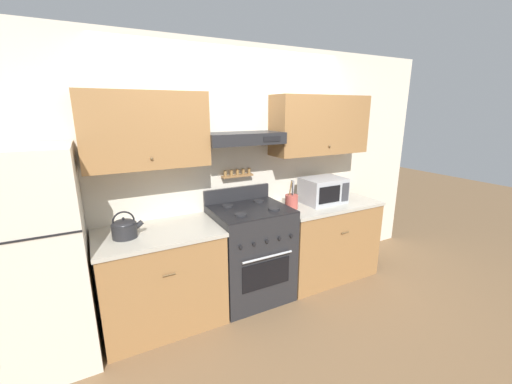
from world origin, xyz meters
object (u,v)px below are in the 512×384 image
stove_range (250,252)px  refrigerator (36,261)px  microwave (323,190)px  tea_kettle (125,228)px  utensil_crock (291,201)px

stove_range → refrigerator: refrigerator is taller
stove_range → microwave: bearing=0.7°
refrigerator → microwave: bearing=0.9°
tea_kettle → refrigerator: bearing=-177.5°
stove_range → microwave: microwave is taller
refrigerator → microwave: refrigerator is taller
stove_range → microwave: (0.92, 0.01, 0.54)m
refrigerator → utensil_crock: size_ratio=5.53×
microwave → utensil_crock: (-0.44, -0.02, -0.06)m
utensil_crock → tea_kettle: bearing=-180.0°
microwave → stove_range: bearing=-179.3°
refrigerator → utensil_crock: (2.26, 0.03, 0.13)m
refrigerator → microwave: size_ratio=3.61×
tea_kettle → microwave: 2.08m
tea_kettle → microwave: size_ratio=0.55×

